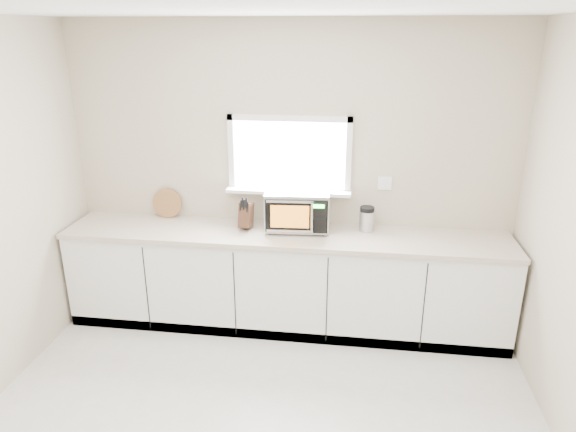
# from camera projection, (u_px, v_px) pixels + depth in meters

# --- Properties ---
(back_wall) EXTENTS (4.00, 0.17, 2.70)m
(back_wall) POSITION_uv_depth(u_px,v_px,m) (290.00, 175.00, 4.63)
(back_wall) COLOR #B9A993
(back_wall) RESTS_ON ground
(cabinets) EXTENTS (3.92, 0.60, 0.88)m
(cabinets) POSITION_uv_depth(u_px,v_px,m) (285.00, 281.00, 4.67)
(cabinets) COLOR white
(cabinets) RESTS_ON ground
(countertop) EXTENTS (3.92, 0.64, 0.04)m
(countertop) POSITION_uv_depth(u_px,v_px,m) (285.00, 235.00, 4.50)
(countertop) COLOR #BAB29A
(countertop) RESTS_ON cabinets
(microwave) EXTENTS (0.58, 0.47, 0.36)m
(microwave) POSITION_uv_depth(u_px,v_px,m) (298.00, 208.00, 4.54)
(microwave) COLOR black
(microwave) RESTS_ON countertop
(knife_block) EXTENTS (0.12, 0.22, 0.30)m
(knife_block) POSITION_uv_depth(u_px,v_px,m) (246.00, 215.00, 4.55)
(knife_block) COLOR #4C2C1B
(knife_block) RESTS_ON countertop
(cutting_board) EXTENTS (0.28, 0.07, 0.28)m
(cutting_board) POSITION_uv_depth(u_px,v_px,m) (167.00, 203.00, 4.83)
(cutting_board) COLOR #956439
(cutting_board) RESTS_ON countertop
(coffee_grinder) EXTENTS (0.15, 0.15, 0.23)m
(coffee_grinder) POSITION_uv_depth(u_px,v_px,m) (367.00, 219.00, 4.51)
(coffee_grinder) COLOR #B2B5BA
(coffee_grinder) RESTS_ON countertop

